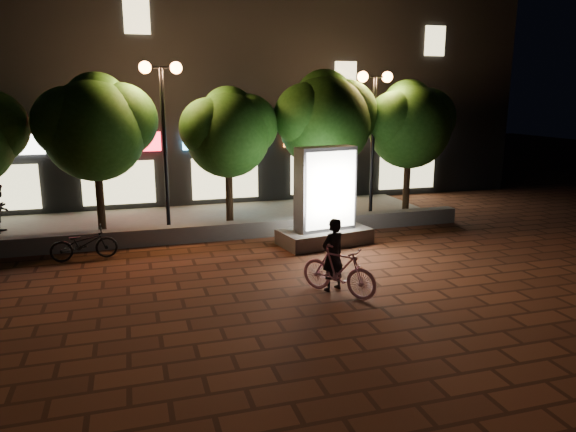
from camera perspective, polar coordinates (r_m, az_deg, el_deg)
name	(u,v)px	position (r m, az deg, el deg)	size (l,w,h in m)	color
ground	(252,282)	(12.46, -3.94, -7.19)	(80.00, 80.00, 0.00)	#572D1B
retaining_wall	(222,231)	(16.14, -7.13, -1.63)	(16.00, 0.45, 0.50)	#66635F
sidewalk	(210,220)	(18.59, -8.42, -0.40)	(16.00, 5.00, 0.08)	#66635F
building_block	(184,79)	(24.55, -11.14, 14.36)	(28.00, 8.12, 11.30)	black
tree_left	(96,124)	(16.93, -20.03, 9.34)	(3.60, 3.00, 4.89)	black
tree_mid	(229,129)	(17.20, -6.41, 9.30)	(3.24, 2.70, 4.50)	black
tree_right	(326,117)	(18.07, 4.10, 10.63)	(3.72, 3.10, 5.07)	black
tree_far_right	(410,122)	(19.44, 13.07, 9.91)	(3.48, 2.90, 4.76)	black
street_lamp_left	(163,104)	(16.65, -13.41, 11.72)	(1.26, 0.36, 5.18)	black
street_lamp_right	(374,107)	(18.47, 9.29, 11.57)	(1.26, 0.36, 4.98)	black
ad_kiosk	(325,205)	(15.35, 4.02, 1.15)	(2.83, 1.77, 2.86)	#66635F
scooter_pink	(339,270)	(11.60, 5.50, -5.87)	(0.52, 1.83, 1.10)	pink
rider	(333,255)	(11.76, 4.87, -4.18)	(0.60, 0.39, 1.65)	black
scooter_parked	(84,244)	(14.98, -21.20, -2.80)	(0.59, 1.70, 0.89)	black
pedestrian	(0,208)	(18.68, -28.72, 0.76)	(0.75, 0.59, 1.55)	black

